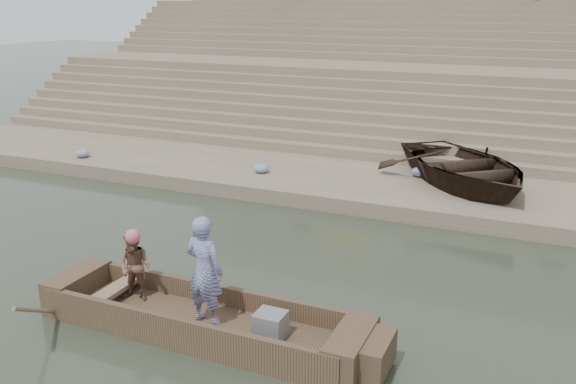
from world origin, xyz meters
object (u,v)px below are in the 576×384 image
Objects in this scene: rowing_man at (135,267)px; television at (270,325)px; standing_man at (205,270)px; main_rowboat at (201,326)px; beached_rowboat at (464,166)px.

rowing_man reaches higher than television.
television is (1.13, 0.01, -0.70)m from standing_man.
standing_man is 1.48× the size of rowing_man.
main_rowboat is 1.02m from standing_man.
beached_rowboat is (2.67, 8.97, -0.20)m from standing_man.
standing_man is 0.36× the size of beached_rowboat.
standing_man reaches higher than television.
standing_man is at bearing -4.43° from main_rowboat.
beached_rowboat is (2.78, 8.96, 0.81)m from main_rowboat.
television is (2.64, -0.18, -0.41)m from rowing_man.
beached_rowboat reaches higher than television.
main_rowboat is at bearing -16.40° from rowing_man.
standing_man is at bearing -145.30° from beached_rowboat.
beached_rowboat is at bearing 55.53° from rowing_man.
standing_man is (0.11, -0.01, 1.01)m from main_rowboat.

